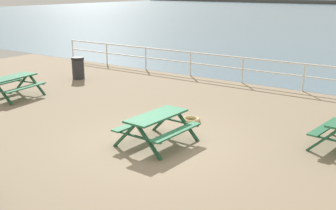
# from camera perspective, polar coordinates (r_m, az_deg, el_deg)

# --- Properties ---
(ground_plane) EXTENTS (30.00, 24.00, 0.20)m
(ground_plane) POSITION_cam_1_polar(r_m,az_deg,el_deg) (10.84, -1.52, -5.78)
(ground_plane) COLOR gray
(seaward_railing) EXTENTS (23.07, 0.07, 1.08)m
(seaward_railing) POSITION_cam_1_polar(r_m,az_deg,el_deg) (17.23, 14.02, 4.92)
(seaward_railing) COLOR white
(seaward_railing) RESTS_ON ground
(picnic_table_near_left) EXTENTS (1.74, 1.98, 0.80)m
(picnic_table_near_left) POSITION_cam_1_polar(r_m,az_deg,el_deg) (16.09, -20.43, 2.98)
(picnic_table_near_left) COLOR #286B47
(picnic_table_near_left) RESTS_ON ground
(picnic_table_seaward) EXTENTS (1.61, 1.86, 0.80)m
(picnic_table_seaward) POSITION_cam_1_polar(r_m,az_deg,el_deg) (10.61, -1.54, -2.33)
(picnic_table_seaward) COLOR #286B47
(picnic_table_seaward) RESTS_ON ground
(litter_bin) EXTENTS (0.55, 0.55, 0.95)m
(litter_bin) POSITION_cam_1_polar(r_m,az_deg,el_deg) (18.67, -12.15, 4.96)
(litter_bin) COLOR #2D2D33
(litter_bin) RESTS_ON ground
(rope_coil) EXTENTS (0.55, 0.55, 0.11)m
(rope_coil) POSITION_cam_1_polar(r_m,az_deg,el_deg) (12.54, 3.16, -1.99)
(rope_coil) COLOR tan
(rope_coil) RESTS_ON ground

